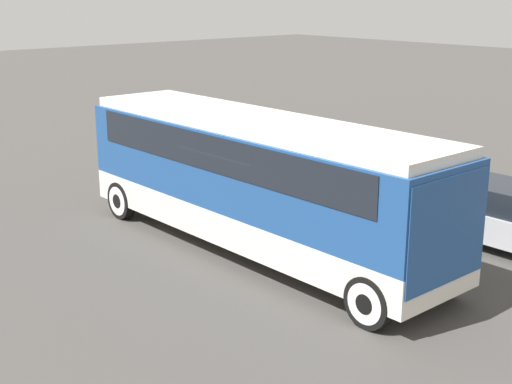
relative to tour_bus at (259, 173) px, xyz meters
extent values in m
plane|color=#423F3D|center=(-0.10, 0.00, -1.91)|extent=(120.00, 120.00, 0.00)
cube|color=silver|center=(-0.10, 0.00, -1.10)|extent=(10.38, 2.43, 0.76)
cube|color=navy|center=(-0.10, 0.00, 0.17)|extent=(10.38, 2.43, 1.78)
cube|color=black|center=(-0.10, 0.00, 0.61)|extent=(9.13, 2.47, 0.80)
cube|color=silver|center=(-0.10, 0.00, 1.16)|extent=(10.17, 2.23, 0.22)
cube|color=navy|center=(4.94, 0.00, -0.09)|extent=(0.36, 2.33, 2.03)
cylinder|color=black|center=(4.29, -1.10, -1.41)|extent=(1.01, 0.28, 1.01)
cylinder|color=silver|center=(4.29, -1.10, -1.41)|extent=(0.78, 0.30, 0.78)
cylinder|color=black|center=(4.29, -1.10, -1.41)|extent=(0.38, 0.32, 0.38)
cylinder|color=black|center=(4.29, 1.10, -1.41)|extent=(1.01, 0.28, 1.01)
cylinder|color=silver|center=(4.29, 1.10, -1.41)|extent=(0.78, 0.30, 0.78)
cylinder|color=black|center=(4.29, 1.10, -1.41)|extent=(0.38, 0.32, 0.38)
cylinder|color=black|center=(-4.33, -1.10, -1.41)|extent=(1.01, 0.28, 1.01)
cylinder|color=silver|center=(-4.33, -1.10, -1.41)|extent=(0.78, 0.30, 0.78)
cylinder|color=black|center=(-4.33, -1.10, -1.41)|extent=(0.38, 0.32, 0.38)
cylinder|color=black|center=(-4.33, 1.10, -1.41)|extent=(1.01, 0.28, 1.01)
cylinder|color=silver|center=(-4.33, 1.10, -1.41)|extent=(0.78, 0.30, 0.78)
cylinder|color=black|center=(-4.33, 1.10, -1.41)|extent=(0.38, 0.32, 0.38)
cube|color=black|center=(3.69, 4.67, -0.69)|extent=(2.45, 1.63, 0.59)
cylinder|color=black|center=(2.00, 3.85, -1.57)|extent=(0.69, 0.22, 0.69)
cylinder|color=black|center=(2.00, 3.85, -1.57)|extent=(0.26, 0.26, 0.26)
cylinder|color=black|center=(2.00, 5.49, -1.57)|extent=(0.69, 0.22, 0.69)
cylinder|color=black|center=(2.00, 5.49, -1.57)|extent=(0.26, 0.26, 0.26)
cube|color=silver|center=(-5.64, 6.26, -1.34)|extent=(4.15, 1.77, 0.63)
cube|color=black|center=(-5.80, 6.26, -0.79)|extent=(2.16, 1.59, 0.45)
cylinder|color=black|center=(-4.04, 5.47, -1.57)|extent=(0.69, 0.22, 0.69)
cylinder|color=black|center=(-4.04, 5.47, -1.57)|extent=(0.26, 0.26, 0.26)
cylinder|color=black|center=(-4.04, 7.06, -1.57)|extent=(0.69, 0.22, 0.69)
cylinder|color=black|center=(-4.04, 7.06, -1.57)|extent=(0.26, 0.26, 0.26)
cylinder|color=black|center=(-7.23, 5.47, -1.57)|extent=(0.69, 0.22, 0.69)
cylinder|color=black|center=(-7.23, 5.47, -1.57)|extent=(0.26, 0.26, 0.26)
cylinder|color=black|center=(-7.23, 7.06, -1.57)|extent=(0.69, 0.22, 0.69)
cylinder|color=black|center=(-7.23, 7.06, -1.57)|extent=(0.26, 0.26, 0.26)
camera|label=1|loc=(11.87, -10.46, 4.05)|focal=50.00mm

